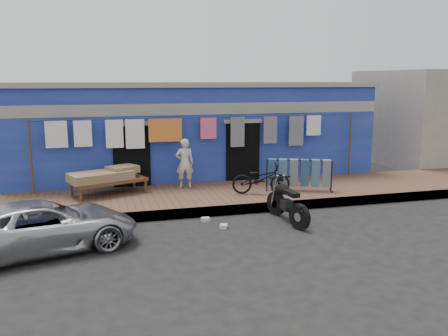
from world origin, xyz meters
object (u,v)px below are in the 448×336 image
seated_person (185,163)px  motorcycle (287,201)px  charpoy (109,182)px  jeans_rack (299,174)px  bicycle (261,175)px  car (44,225)px

seated_person → motorcycle: size_ratio=0.90×
charpoy → jeans_rack: (5.37, -0.96, 0.11)m
bicycle → jeans_rack: bearing=-74.0°
jeans_rack → seated_person: bearing=158.3°
car → motorcycle: 5.57m
car → jeans_rack: bearing=-84.8°
bicycle → jeans_rack: 1.21m
car → charpoy: size_ratio=1.60×
seated_person → bicycle: bearing=154.3°
car → jeans_rack: (6.77, 2.63, 0.19)m
car → jeans_rack: 7.26m
car → bicycle: (5.57, 2.53, 0.24)m
motorcycle → car: bearing=-177.7°
motorcycle → jeans_rack: 2.42m
car → charpoy: bearing=-37.3°
motorcycle → charpoy: size_ratio=0.70×
charpoy → jeans_rack: size_ratio=1.20×
motorcycle → jeans_rack: (1.23, 2.07, 0.20)m
jeans_rack → motorcycle: bearing=-120.7°
motorcycle → jeans_rack: bearing=55.9°
bicycle → seated_person: bearing=66.7°
charpoy → seated_person: bearing=7.4°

